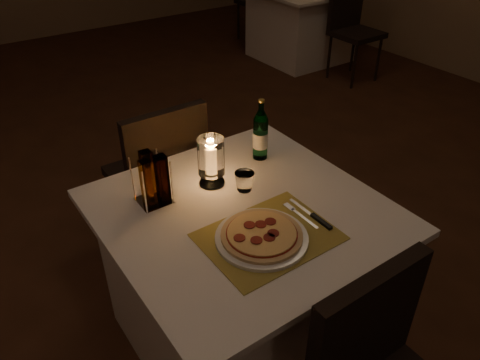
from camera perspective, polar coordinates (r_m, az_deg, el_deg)
floor at (r=2.31m, az=-8.61°, el=-18.37°), size 8.00×10.00×0.02m
main_table at (r=1.99m, az=0.34°, el=-11.95°), size 1.00×1.00×0.74m
chair_far at (r=2.37m, az=-9.66°, el=1.40°), size 0.42×0.42×0.90m
placemat at (r=1.63m, az=3.49°, el=-6.90°), size 0.45×0.34×0.00m
plate at (r=1.61m, az=2.65°, el=-7.06°), size 0.32×0.32×0.01m
pizza at (r=1.60m, az=2.66°, el=-6.62°), size 0.28×0.28×0.02m
fork at (r=1.73m, az=7.13°, el=-4.12°), size 0.02×0.18×0.00m
knife at (r=1.72m, az=9.35°, el=-4.62°), size 0.02×0.22×0.01m
tumbler at (r=1.83m, az=0.54°, el=-0.15°), size 0.08×0.08×0.08m
water_bottle at (r=2.01m, az=2.51°, el=5.50°), size 0.07×0.07×0.27m
hurricane_candle at (r=1.83m, az=-3.55°, el=2.70°), size 0.11×0.11×0.20m
cruet_caddy at (r=1.76m, az=-10.58°, el=-0.16°), size 0.12×0.12×0.21m
neighbor_table_right at (r=5.44m, az=7.51°, el=18.33°), size 1.00×1.00×0.74m
neighbor_chair_ra at (r=4.91m, az=13.44°, el=18.17°), size 0.42×0.42×0.90m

